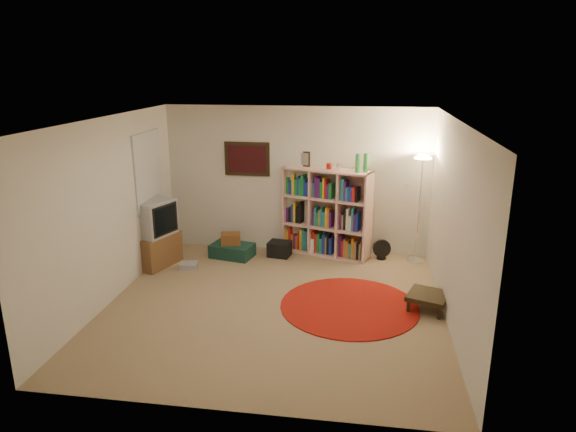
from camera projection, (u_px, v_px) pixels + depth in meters
name	position (u px, v px, depth m)	size (l,w,h in m)	color
room	(270.00, 216.00, 6.68)	(4.54, 4.54, 2.54)	#967B58
bookshelf	(326.00, 213.00, 8.70)	(1.55, 0.88, 1.79)	#FFBCAA
floor_lamp	(422.00, 173.00, 8.13)	(0.36, 0.36, 1.80)	white
floor_fan	(382.00, 249.00, 8.59)	(0.30, 0.17, 0.34)	black
tv_stand	(154.00, 234.00, 8.26)	(0.75, 0.88, 1.09)	brown
dvd_box	(188.00, 266.00, 8.24)	(0.30, 0.26, 0.09)	#A6A7AB
suitcase	(232.00, 250.00, 8.72)	(0.77, 0.58, 0.22)	#12332B
wicker_basket	(231.00, 239.00, 8.69)	(0.37, 0.30, 0.19)	brown
duffel_bag	(279.00, 249.00, 8.76)	(0.41, 0.36, 0.25)	black
paper_towel	(312.00, 246.00, 8.87)	(0.14, 0.14, 0.28)	white
red_rug	(349.00, 306.00, 6.94)	(1.87, 1.87, 0.02)	maroon
side_table	(428.00, 296.00, 6.81)	(0.64, 0.64, 0.23)	black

